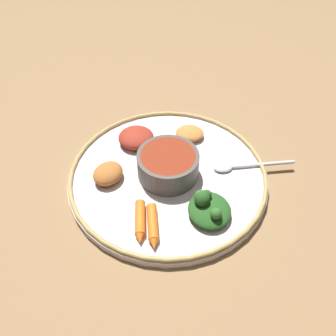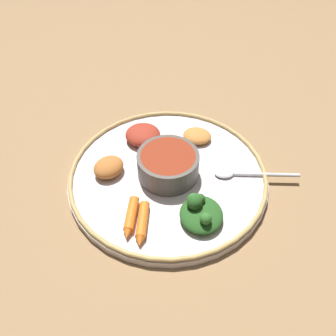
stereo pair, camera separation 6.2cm
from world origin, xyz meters
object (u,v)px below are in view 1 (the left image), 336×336
spoon (241,166)px  greens_pile (208,208)px  carrot_near_spoon (140,221)px  carrot_outer (153,226)px  center_bowl (168,164)px

spoon → greens_pile: 0.12m
carrot_near_spoon → carrot_outer: same height
center_bowl → carrot_near_spoon: (-0.00, 0.12, -0.02)m
carrot_near_spoon → carrot_outer: 0.02m
spoon → greens_pile: greens_pile is taller
center_bowl → spoon: size_ratio=0.78×
center_bowl → greens_pile: bearing=149.4°
carrot_outer → greens_pile: bearing=-138.2°
spoon → carrot_outer: 0.20m
center_bowl → carrot_near_spoon: 0.12m
spoon → greens_pile: bearing=79.7°
carrot_near_spoon → spoon: bearing=-121.7°
center_bowl → carrot_outer: (-0.02, 0.12, -0.02)m
carrot_near_spoon → carrot_outer: bearing=-179.9°
center_bowl → carrot_outer: 0.12m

